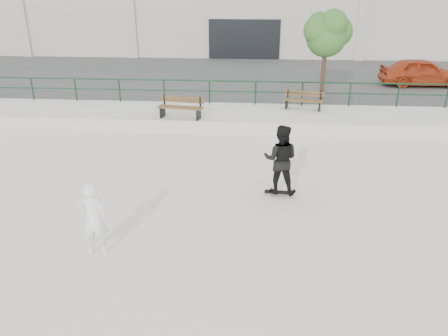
# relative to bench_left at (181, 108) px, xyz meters

# --- Properties ---
(ground) EXTENTS (120.00, 120.00, 0.00)m
(ground) POSITION_rel_bench_left_xyz_m (1.86, -8.46, -0.90)
(ground) COLOR silver
(ground) RESTS_ON ground
(ledge) EXTENTS (30.00, 3.00, 0.50)m
(ledge) POSITION_rel_bench_left_xyz_m (1.86, 1.04, -0.65)
(ledge) COLOR beige
(ledge) RESTS_ON ground
(parking_strip) EXTENTS (60.00, 14.00, 0.50)m
(parking_strip) POSITION_rel_bench_left_xyz_m (1.86, 9.54, -0.65)
(parking_strip) COLOR #3F3F3F
(parking_strip) RESTS_ON ground
(railing) EXTENTS (28.00, 0.06, 1.03)m
(railing) POSITION_rel_bench_left_xyz_m (1.86, 2.34, 0.34)
(railing) COLOR #153920
(railing) RESTS_ON ledge
(bench_left) EXTENTS (1.83, 0.78, 0.82)m
(bench_left) POSITION_rel_bench_left_xyz_m (0.00, 0.00, 0.00)
(bench_left) COLOR brown
(bench_left) RESTS_ON ledge
(bench_right) EXTENTS (1.70, 0.80, 0.75)m
(bench_right) POSITION_rel_bench_left_xyz_m (4.86, 1.69, -0.03)
(bench_right) COLOR brown
(bench_right) RESTS_ON ledge
(tree) EXTENTS (2.20, 1.95, 3.90)m
(tree) POSITION_rel_bench_left_xyz_m (5.89, 3.70, 2.52)
(tree) COLOR #4B3225
(tree) RESTS_ON parking_strip
(red_car) EXTENTS (4.15, 1.72, 1.41)m
(red_car) POSITION_rel_bench_left_xyz_m (11.32, 6.97, 0.30)
(red_car) COLOR #AD3415
(red_car) RESTS_ON parking_strip
(skateboard) EXTENTS (0.79, 0.25, 0.09)m
(skateboard) POSITION_rel_bench_left_xyz_m (3.63, -5.60, -0.83)
(skateboard) COLOR black
(skateboard) RESTS_ON ground
(standing_skater) EXTENTS (1.02, 0.85, 1.88)m
(standing_skater) POSITION_rel_bench_left_xyz_m (3.63, -5.60, 0.13)
(standing_skater) COLOR black
(standing_skater) RESTS_ON skateboard
(seated_skater) EXTENTS (0.64, 0.46, 1.62)m
(seated_skater) POSITION_rel_bench_left_xyz_m (-0.30, -8.72, -0.09)
(seated_skater) COLOR white
(seated_skater) RESTS_ON ground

